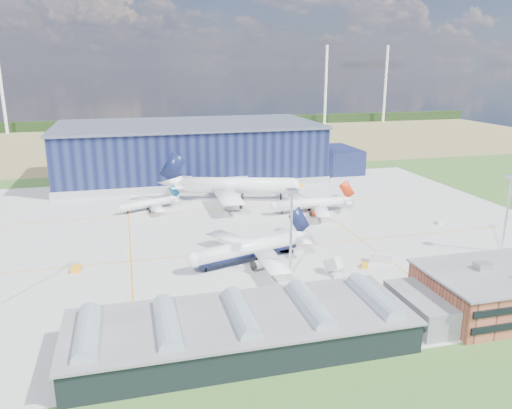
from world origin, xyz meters
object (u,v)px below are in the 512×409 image
gse_tug_b (365,265)px  gse_cart_b (279,196)px  airliner_navy (247,240)px  light_mast_center (291,218)px  hangar (195,153)px  gse_tug_a (76,269)px  airliner_widebody (236,177)px  airliner_red (310,198)px  gse_van_a (380,258)px  gse_cart_a (439,223)px  gse_tug_c (299,185)px  car_a (437,285)px  airstair (333,268)px  light_mast_east (509,201)px  car_b (287,250)px  airliner_regional (147,200)px

gse_tug_b → gse_cart_b: 76.84m
airliner_navy → light_mast_center: bearing=112.4°
airliner_navy → gse_cart_b: airliner_navy is taller
hangar → gse_tug_a: (-46.94, -108.37, -10.90)m
gse_cart_b → airliner_widebody: bearing=97.6°
airliner_red → gse_van_a: bearing=91.5°
light_mast_center → gse_van_a: 30.42m
light_mast_center → gse_cart_a: bearing=23.8°
gse_tug_c → car_a: gse_tug_c is taller
airliner_red → gse_tug_c: size_ratio=9.83×
hangar → airstair: 128.43m
airliner_red → gse_tug_b: 52.65m
airliner_navy → gse_cart_a: (71.97, 16.84, -5.93)m
light_mast_east → airliner_navy: light_mast_east is taller
airliner_widebody → gse_tug_a: size_ratio=16.70×
gse_van_a → car_a: 19.08m
airliner_red → gse_tug_a: airliner_red is taller
light_mast_east → gse_tug_c: 97.91m
car_a → airliner_navy: bearing=55.7°
airliner_widebody → airliner_red: bearing=-31.7°
gse_tug_a → gse_van_a: size_ratio=0.59×
light_mast_center → gse_van_a: size_ratio=3.94×
airliner_navy → car_a: size_ratio=10.32×
gse_tug_b → car_a: (11.61, -15.97, 0.09)m
light_mast_east → gse_van_a: 40.73m
gse_tug_c → car_b: gse_tug_c is taller
hangar → airliner_navy: 113.97m
light_mast_center → airliner_red: bearing=64.6°
hangar → airliner_red: (31.89, -72.80, -6.10)m
light_mast_center → airliner_navy: 16.71m
light_mast_center → car_a: size_ratio=5.93×
gse_tug_b → gse_van_a: gse_van_a is taller
light_mast_center → gse_tug_b: (21.06, -0.29, -14.86)m
light_mast_east → gse_tug_c: bearing=108.1°
light_mast_center → airliner_regional: (-32.85, 70.00, -11.27)m
gse_tug_b → airstair: 10.14m
airliner_navy → car_b: (13.03, 4.63, -5.90)m
airliner_regional → gse_tug_c: (67.73, 22.00, -3.41)m
airliner_red → car_a: 68.90m
airliner_widebody → gse_cart_a: 78.33m
airliner_regional → airstair: airliner_regional is taller
airliner_navy → gse_tug_a: 45.90m
airliner_red → airliner_widebody: airliner_widebody is taller
gse_cart_b → car_a: (12.04, -92.82, 0.06)m
airliner_red → gse_tug_c: bearing=-105.2°
car_a → gse_van_a: bearing=16.6°
hangar → car_a: size_ratio=37.36×
hangar → car_a: bearing=-74.2°
hangar → airliner_regional: hangar is taller
hangar → gse_tug_a: bearing=-113.4°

